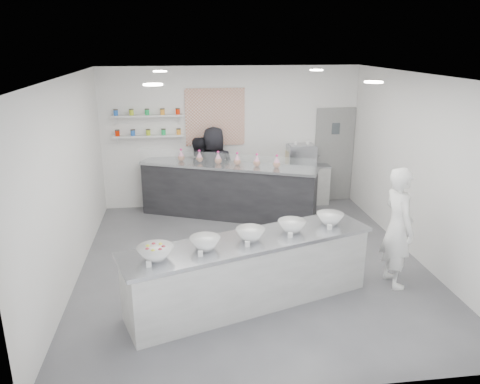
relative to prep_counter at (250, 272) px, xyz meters
name	(u,v)px	position (x,y,z in m)	size (l,w,h in m)	color
floor	(252,263)	(0.22, 1.20, -0.48)	(6.00, 6.00, 0.00)	#515156
ceiling	(254,76)	(0.22, 1.20, 2.52)	(6.00, 6.00, 0.00)	white
back_wall	(231,138)	(0.22, 4.20, 1.02)	(5.50, 5.50, 0.00)	white
left_wall	(69,182)	(-2.53, 1.20, 1.02)	(6.00, 6.00, 0.00)	white
right_wall	(421,169)	(2.97, 1.20, 1.02)	(6.00, 6.00, 0.00)	white
back_door	(334,155)	(2.52, 4.17, 0.57)	(0.88, 0.04, 2.10)	gray
pattern_panel	(215,117)	(-0.13, 4.17, 1.47)	(1.25, 0.03, 1.20)	#B95936
jar_shelf_lower	(149,136)	(-1.53, 4.10, 1.12)	(1.45, 0.22, 0.04)	silver
jar_shelf_upper	(147,116)	(-1.53, 4.10, 1.54)	(1.45, 0.22, 0.04)	silver
preserve_jars	(148,123)	(-1.53, 4.08, 1.40)	(1.45, 0.10, 0.56)	red
downlight_0	(153,85)	(-1.18, 0.20, 2.50)	(0.24, 0.24, 0.02)	white
downlight_1	(374,82)	(1.62, 0.20, 2.50)	(0.24, 0.24, 0.02)	white
downlight_2	(160,71)	(-1.18, 2.80, 2.50)	(0.24, 0.24, 0.02)	white
downlight_3	(316,70)	(1.62, 2.80, 2.50)	(0.24, 0.24, 0.02)	white
prep_counter	(250,272)	(0.00, 0.00, 0.00)	(3.50, 0.79, 0.95)	#A6A5A0
back_bar	(228,191)	(0.05, 3.37, 0.08)	(3.61, 0.66, 1.12)	black
sneeze_guard	(223,161)	(-0.07, 3.08, 0.80)	(3.56, 0.02, 0.31)	white
espresso_ledge	(302,185)	(1.77, 3.98, -0.04)	(1.18, 0.38, 0.88)	#A6A5A0
espresso_machine	(301,156)	(1.72, 3.98, 0.63)	(0.60, 0.41, 0.46)	#93969E
cup_stacks	(292,159)	(1.51, 3.98, 0.56)	(0.24, 0.24, 0.32)	beige
prep_bowls	(250,234)	(0.00, 0.00, 0.56)	(2.99, 0.49, 0.16)	white
label_cards	(243,254)	(-0.17, -0.49, 0.51)	(2.66, 0.04, 0.07)	white
cookie_bags	(228,158)	(0.05, 3.37, 0.77)	(2.14, 0.14, 0.26)	pink
woman_prep	(398,227)	(2.21, 0.27, 0.43)	(0.66, 0.43, 1.81)	white
staff_left	(198,175)	(-0.54, 3.80, 0.32)	(0.78, 0.61, 1.60)	black
staff_right	(214,170)	(-0.19, 3.80, 0.43)	(0.89, 0.58, 1.81)	black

